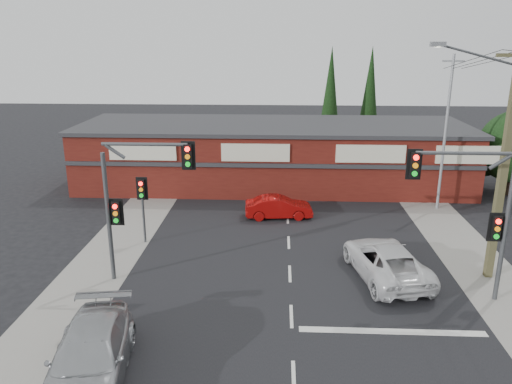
{
  "coord_description": "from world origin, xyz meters",
  "views": [
    {
      "loc": [
        -0.52,
        -16.9,
        9.82
      ],
      "look_at": [
        -1.48,
        3.0,
        3.65
      ],
      "focal_mm": 35.0,
      "sensor_mm": 36.0,
      "label": 1
    }
  ],
  "objects_px": {
    "shop_building": "(273,154)",
    "silver_suv": "(90,358)",
    "red_sedan": "(279,207)",
    "utility_pole": "(502,154)",
    "white_suv": "(386,261)"
  },
  "relations": [
    {
      "from": "shop_building",
      "to": "silver_suv",
      "type": "bearing_deg",
      "value": -103.21
    },
    {
      "from": "red_sedan",
      "to": "utility_pole",
      "type": "distance_m",
      "value": 12.25
    },
    {
      "from": "silver_suv",
      "to": "red_sedan",
      "type": "xyz_separation_m",
      "value": [
        5.52,
        14.46,
        -0.17
      ]
    },
    {
      "from": "red_sedan",
      "to": "shop_building",
      "type": "xyz_separation_m",
      "value": [
        -0.47,
        7.06,
        1.51
      ]
    },
    {
      "from": "red_sedan",
      "to": "silver_suv",
      "type": "bearing_deg",
      "value": 153.89
    },
    {
      "from": "silver_suv",
      "to": "red_sedan",
      "type": "relative_size",
      "value": 1.44
    },
    {
      "from": "silver_suv",
      "to": "red_sedan",
      "type": "height_order",
      "value": "silver_suv"
    },
    {
      "from": "shop_building",
      "to": "utility_pole",
      "type": "relative_size",
      "value": 2.73
    },
    {
      "from": "utility_pole",
      "to": "silver_suv",
      "type": "bearing_deg",
      "value": -152.44
    },
    {
      "from": "shop_building",
      "to": "utility_pole",
      "type": "distance_m",
      "value": 17.15
    },
    {
      "from": "silver_suv",
      "to": "shop_building",
      "type": "distance_m",
      "value": 22.15
    },
    {
      "from": "silver_suv",
      "to": "shop_building",
      "type": "xyz_separation_m",
      "value": [
        5.05,
        21.52,
        1.34
      ]
    },
    {
      "from": "silver_suv",
      "to": "utility_pole",
      "type": "relative_size",
      "value": 0.55
    },
    {
      "from": "white_suv",
      "to": "shop_building",
      "type": "height_order",
      "value": "shop_building"
    },
    {
      "from": "red_sedan",
      "to": "utility_pole",
      "type": "xyz_separation_m",
      "value": [
        8.89,
        -6.94,
        4.77
      ]
    }
  ]
}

